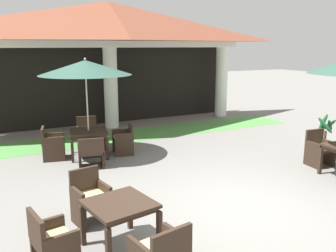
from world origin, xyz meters
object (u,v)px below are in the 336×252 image
patio_chair_mid_left_west (52,244)px  patio_chair_mid_right_west (52,144)px  patio_chair_mid_right_east (124,140)px  patio_chair_mid_left_north (90,199)px  patio_table_mid_right (89,134)px  patio_chair_near_foreground_north (319,149)px  patio_table_mid_left (120,209)px  patio_chair_mid_right_south (91,152)px  potted_palm_right_edge (325,141)px  patio_umbrella_mid_right (85,68)px  patio_chair_mid_right_north (87,134)px

patio_chair_mid_left_west → patio_chair_mid_right_west: (0.87, 5.13, -0.02)m
patio_chair_mid_right_east → patio_chair_mid_right_west: (-1.88, 0.40, 0.01)m
patio_chair_mid_left_north → patio_table_mid_right: size_ratio=0.80×
patio_chair_near_foreground_north → patio_table_mid_right: (-5.00, 3.41, 0.22)m
patio_chair_mid_left_north → patio_table_mid_left: bearing=90.0°
patio_table_mid_right → patio_chair_mid_right_south: 0.99m
potted_palm_right_edge → patio_chair_near_foreground_north: bearing=-146.1°
patio_table_mid_right → potted_palm_right_edge: 6.64m
patio_chair_mid_left_west → patio_umbrella_mid_right: bearing=149.8°
patio_umbrella_mid_right → patio_chair_mid_right_south: patio_umbrella_mid_right is taller
patio_chair_mid_left_north → patio_chair_mid_right_south: 2.90m
potted_palm_right_edge → patio_chair_mid_right_south: bearing=164.3°
patio_chair_mid_right_east → potted_palm_right_edge: (5.12, -2.50, -0.08)m
patio_table_mid_left → patio_umbrella_mid_right: 5.13m
patio_table_mid_right → patio_chair_mid_right_north: 1.00m
patio_chair_near_foreground_north → potted_palm_right_edge: potted_palm_right_edge is taller
patio_chair_mid_right_west → patio_chair_mid_right_north: 1.37m
patio_chair_mid_left_west → patio_chair_mid_right_north: (2.01, 5.88, -0.02)m
patio_chair_mid_left_north → patio_chair_mid_right_north: (1.18, 4.69, -0.02)m
patio_chair_mid_left_west → patio_table_mid_left: bearing=90.0°
patio_chair_mid_right_south → patio_chair_mid_right_west: patio_chair_mid_right_west is taller
patio_umbrella_mid_right → patio_chair_mid_right_north: bearing=78.1°
patio_chair_mid_left_north → potted_palm_right_edge: bearing=178.4°
patio_umbrella_mid_right → patio_chair_mid_right_north: size_ratio=2.98×
patio_table_mid_left → patio_chair_mid_right_west: bearing=91.7°
patio_chair_mid_left_north → patio_chair_mid_right_west: size_ratio=1.05×
patio_chair_mid_right_north → patio_chair_mid_right_south: bearing=90.0°
patio_chair_near_foreground_north → patio_chair_mid_left_west: 6.98m
patio_chair_mid_right_west → patio_chair_mid_right_north: (1.14, 0.75, -0.00)m
patio_table_mid_left → patio_chair_mid_right_north: (1.00, 5.70, -0.23)m
patio_chair_mid_right_east → potted_palm_right_edge: potted_palm_right_edge is taller
patio_chair_mid_right_south → potted_palm_right_edge: size_ratio=0.72×
patio_chair_mid_left_west → potted_palm_right_edge: (7.87, 2.24, -0.10)m
potted_palm_right_edge → patio_chair_mid_left_west: bearing=-164.1°
patio_chair_mid_right_north → patio_chair_near_foreground_north: bearing=149.6°
patio_chair_mid_left_north → patio_table_mid_right: patio_chair_mid_left_north is taller
patio_chair_mid_left_north → patio_umbrella_mid_right: (0.98, 3.74, 1.99)m
patio_table_mid_left → patio_table_mid_right: bearing=80.5°
patio_umbrella_mid_right → potted_palm_right_edge: 6.95m
patio_table_mid_left → patio_chair_mid_right_east: size_ratio=1.29×
patio_chair_near_foreground_north → patio_chair_mid_left_west: bearing=18.2°
patio_umbrella_mid_right → patio_chair_mid_left_west: bearing=-110.2°
patio_chair_mid_right_north → patio_chair_mid_left_west: bearing=83.0°
potted_palm_right_edge → patio_umbrella_mid_right: bearing=156.0°
patio_chair_near_foreground_north → patio_chair_mid_right_north: 6.48m
patio_table_mid_left → patio_umbrella_mid_right: patio_umbrella_mid_right is taller
patio_chair_mid_right_west → potted_palm_right_edge: potted_palm_right_edge is taller
patio_table_mid_left → patio_chair_mid_left_west: 1.05m
patio_chair_mid_left_west → potted_palm_right_edge: bearing=95.8°
patio_chair_near_foreground_north → potted_palm_right_edge: bearing=-140.5°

